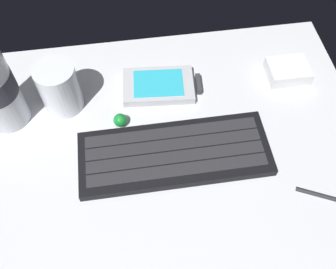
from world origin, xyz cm
name	(u,v)px	position (x,y,z in cm)	size (l,w,h in cm)	color
ground_plane	(168,149)	(0.00, -0.23, -0.99)	(64.00, 48.00, 2.80)	silver
keyboard	(175,153)	(0.70, -2.14, 0.81)	(29.03, 11.08, 1.70)	black
handheld_device	(162,85)	(0.66, 11.49, 0.73)	(13.23, 8.58, 1.50)	#B7BABF
juice_cup	(60,89)	(-15.94, 10.40, 3.91)	(6.40, 6.40, 8.50)	silver
charger_block	(288,71)	(22.71, 11.19, 1.20)	(7.00, 5.60, 2.40)	white
trackball_mouse	(120,120)	(-7.00, 5.00, 1.10)	(2.20, 2.20, 2.20)	#198C33
stylus_pen	(330,197)	(21.70, -12.18, 0.35)	(0.70, 0.70, 9.50)	#26262B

